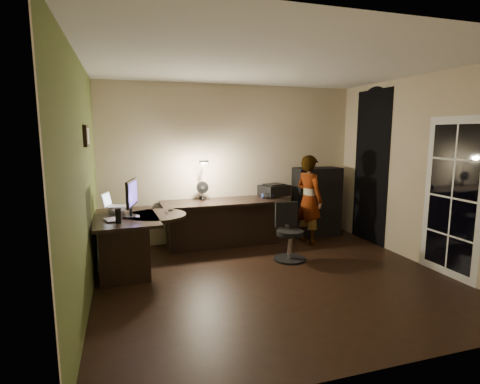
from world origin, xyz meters
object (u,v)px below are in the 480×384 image
object	(u,v)px
office_chair	(290,232)
person	(309,199)
monitor	(130,203)
cabinet	(316,202)
desk_right	(224,223)
desk_left	(126,244)

from	to	relation	value
office_chair	person	xyz separation A→B (m)	(0.69, 0.74, 0.33)
monitor	office_chair	bearing A→B (deg)	8.88
cabinet	person	world-z (taller)	person
desk_right	office_chair	size ratio (longest dim) A/B	2.42
cabinet	office_chair	distance (m)	1.58
desk_right	monitor	world-z (taller)	monitor
desk_right	cabinet	bearing A→B (deg)	3.72
desk_left	monitor	world-z (taller)	monitor
desk_left	cabinet	distance (m)	3.51
monitor	cabinet	bearing A→B (deg)	29.67
desk_right	office_chair	bearing A→B (deg)	-54.09
monitor	office_chair	distance (m)	2.32
desk_left	desk_right	size ratio (longest dim) A/B	0.65
monitor	desk_right	bearing A→B (deg)	42.25
desk_left	desk_right	world-z (taller)	same
office_chair	monitor	bearing A→B (deg)	-177.84
desk_left	office_chair	bearing A→B (deg)	-9.37
cabinet	person	size ratio (longest dim) A/B	0.83
desk_right	monitor	xyz separation A→B (m)	(-1.50, -0.83, 0.58)
office_chair	cabinet	bearing A→B (deg)	53.69
cabinet	person	bearing A→B (deg)	-129.47
cabinet	monitor	size ratio (longest dim) A/B	2.31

